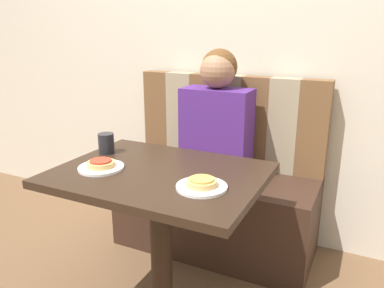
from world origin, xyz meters
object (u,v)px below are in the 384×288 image
Objects in this scene: plate_left at (101,168)px; drinking_cup at (106,143)px; pizza_left at (101,163)px; person at (217,115)px; pizza_right at (202,182)px; plate_right at (202,187)px.

drinking_cup is (-0.12, 0.19, 0.04)m from plate_left.
pizza_left is 1.21× the size of drinking_cup.
pizza_left is at bearing -90.00° from plate_left.
pizza_left is (-0.24, -0.75, -0.10)m from person.
person is 0.79m from plate_left.
plate_left is at bearing 90.00° from pizza_left.
pizza_right is (0.49, -0.00, 0.02)m from plate_left.
plate_left is (-0.24, -0.75, -0.12)m from person.
plate_left is 0.23m from drinking_cup.
plate_right is at bearing 0.00° from pizza_left.
person is at bearing 71.91° from pizza_left.
plate_right is 2.01× the size of drinking_cup.
pizza_right reaches higher than plate_left.
drinking_cup is (-0.37, -0.55, -0.07)m from person.
plate_right is 1.66× the size of pizza_left.
drinking_cup is at bearing 122.11° from pizza_left.
person is 3.65× the size of plate_right.
plate_right is (0.24, -0.75, -0.12)m from person.
person is at bearing 108.09° from plate_right.
pizza_right is at bearing 0.00° from pizza_left.
person reaches higher than pizza_right.
pizza_right is at bearing -17.65° from drinking_cup.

